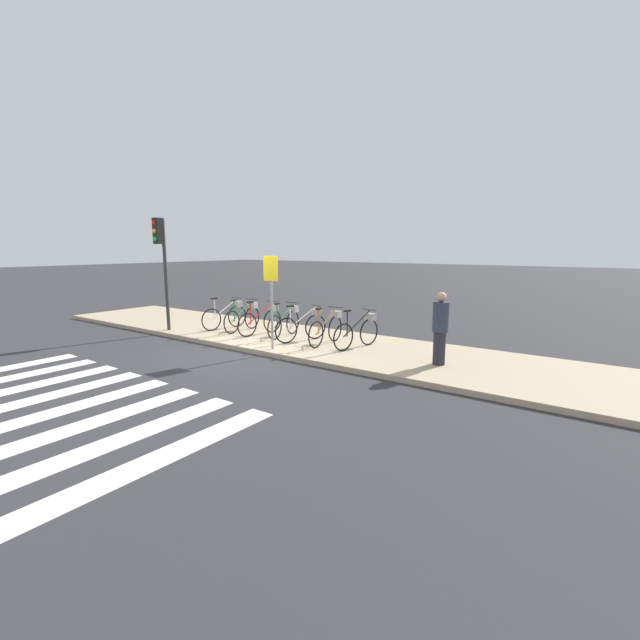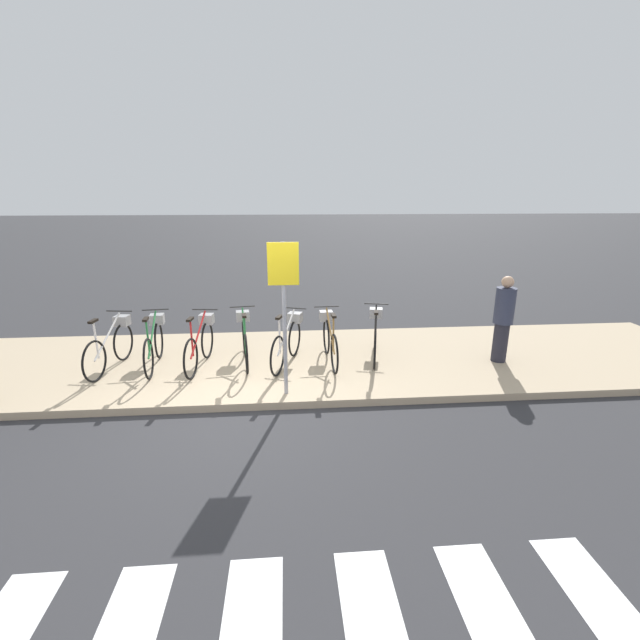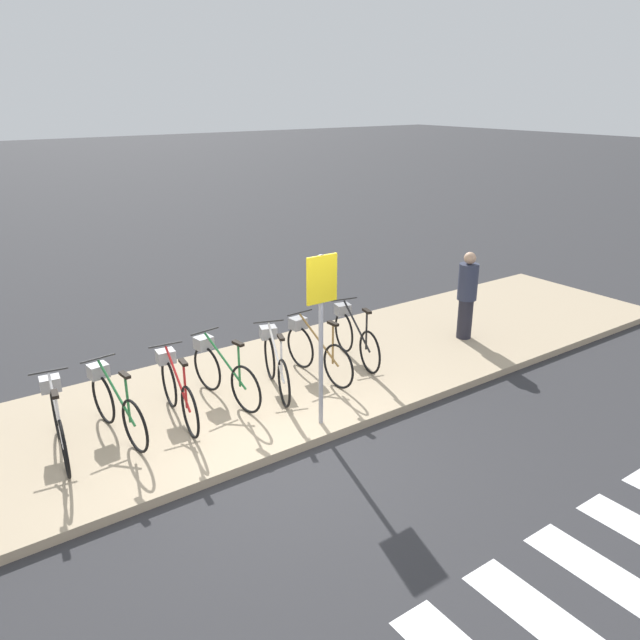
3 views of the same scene
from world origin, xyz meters
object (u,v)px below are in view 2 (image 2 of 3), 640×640
Objects in this scene: parked_bicycle_2 at (201,342)px; parked_bicycle_4 at (288,340)px; parked_bicycle_5 at (329,338)px; parked_bicycle_6 at (375,334)px; pedestrian at (503,318)px; parked_bicycle_0 at (112,344)px; parked_bicycle_1 at (154,342)px; sign_post at (284,294)px; parked_bicycle_3 at (245,338)px.

parked_bicycle_4 is at bearing -0.44° from parked_bicycle_2.
parked_bicycle_4 is 0.74m from parked_bicycle_5.
parked_bicycle_6 is 1.02× the size of pedestrian.
parked_bicycle_1 is (0.70, 0.04, 0.00)m from parked_bicycle_0.
parked_bicycle_0 is at bearing 179.42° from parked_bicycle_4.
parked_bicycle_6 is at bearing 1.45° from parked_bicycle_1.
pedestrian is 0.68× the size of sign_post.
parked_bicycle_0 is 3.04m from parked_bicycle_4.
parked_bicycle_2 is 1.53m from parked_bicycle_4.
parked_bicycle_6 is (0.87, 0.13, 0.00)m from parked_bicycle_5.
sign_post is at bearing -121.73° from parked_bicycle_5.
parked_bicycle_3 and parked_bicycle_4 have the same top height.
parked_bicycle_5 is at bearing -171.45° from parked_bicycle_6.
parked_bicycle_1 is 1.56m from parked_bicycle_3.
parked_bicycle_4 is at bearing 87.77° from sign_post.
pedestrian is at bearing -9.91° from parked_bicycle_6.
parked_bicycle_2 is 1.04× the size of parked_bicycle_4.
parked_bicycle_1 and parked_bicycle_3 have the same top height.
pedestrian is (3.82, -0.21, 0.38)m from parked_bicycle_4.
parked_bicycle_4 is at bearing -0.58° from parked_bicycle_0.
parked_bicycle_3 is 0.70× the size of sign_post.
parked_bicycle_4 is at bearing -176.71° from parked_bicycle_5.
sign_post reaches higher than parked_bicycle_6.
parked_bicycle_4 is 0.68× the size of sign_post.
parked_bicycle_0 is 1.01× the size of parked_bicycle_6.
parked_bicycle_2 and parked_bicycle_4 have the same top height.
parked_bicycle_2 is at bearing -4.33° from parked_bicycle_1.
parked_bicycle_0 and parked_bicycle_1 have the same top height.
parked_bicycle_3 is (2.26, 0.13, 0.00)m from parked_bicycle_0.
parked_bicycle_0 and parked_bicycle_5 have the same top height.
sign_post is at bearing -165.16° from pedestrian.
sign_post is at bearing -29.78° from parked_bicycle_1.
parked_bicycle_1 is 1.00× the size of parked_bicycle_5.
parked_bicycle_5 is 0.71× the size of sign_post.
sign_post is at bearing -92.23° from parked_bicycle_4.
pedestrian is (6.86, -0.24, 0.38)m from parked_bicycle_0.
parked_bicycle_1 is 2.87m from sign_post.
parked_bicycle_2 is (0.81, -0.06, 0.00)m from parked_bicycle_1.
parked_bicycle_2 is at bearing 139.84° from sign_post.
parked_bicycle_5 is 1.04× the size of pedestrian.
parked_bicycle_4 is 0.99× the size of pedestrian.
parked_bicycle_6 is (2.39, 0.01, 0.00)m from parked_bicycle_3.
parked_bicycle_0 and parked_bicycle_3 have the same top height.
parked_bicycle_4 is 1.67m from sign_post.
parked_bicycle_5 is 1.02× the size of parked_bicycle_6.
parked_bicycle_4 is (2.34, -0.07, 0.00)m from parked_bicycle_1.
pedestrian is (6.16, -0.29, 0.38)m from parked_bicycle_1.
sign_post is at bearing -62.40° from parked_bicycle_3.
parked_bicycle_4 and parked_bicycle_5 have the same top height.
parked_bicycle_5 is (3.08, -0.03, 0.00)m from parked_bicycle_1.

